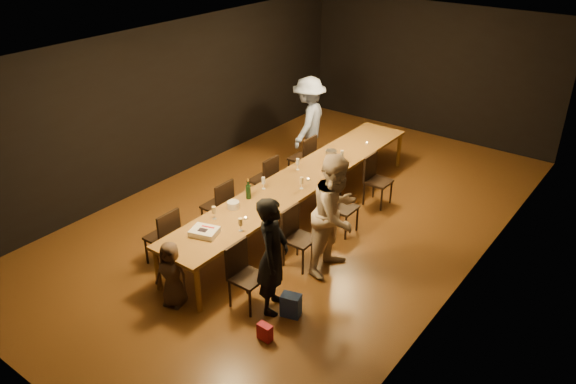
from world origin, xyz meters
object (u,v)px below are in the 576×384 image
Objects in this scene: champagne_bottle at (248,189)px; woman_tan at (336,214)px; chair_right_1 at (300,238)px; chair_right_3 at (378,181)px; table at (301,180)px; chair_left_1 at (217,205)px; child at (172,274)px; chair_left_0 at (162,236)px; birthday_cake at (204,232)px; chair_right_0 at (248,277)px; plate_stack at (233,205)px; man_blue at (309,122)px; chair_left_2 at (263,179)px; chair_right_2 at (343,207)px; chair_left_3 at (302,158)px; ice_bucket at (331,156)px; woman_birthday at (273,256)px.

woman_tan is at bearing 5.15° from champagne_bottle.
chair_right_3 is at bearing 180.00° from chair_right_1.
woman_tan reaches higher than table.
chair_left_1 is (-1.70, 0.00, 0.00)m from chair_right_1.
chair_right_3 is at bearing 63.48° from child.
chair_left_0 is 0.88m from birthday_cake.
chair_left_0 is 1.00× the size of chair_left_1.
birthday_cake is (-0.89, 0.11, 0.33)m from chair_right_0.
woman_tan is 1.89m from birthday_cake.
chair_right_3 reaches higher than plate_stack.
chair_left_1 is 1.40m from birthday_cake.
child is (-0.84, -1.79, 0.02)m from chair_right_1.
chair_right_0 is at bearing -40.78° from plate_stack.
man_blue is (-2.00, 0.65, 0.47)m from chair_right_3.
chair_left_2 is 3.11m from child.
chair_right_2 is 0.96× the size of child.
chair_left_0 is at bearing 170.39° from birthday_cake.
man_blue is at bearing 24.61° from chair_left_3.
chair_right_3 is 2.58m from champagne_bottle.
chair_left_2 is (-1.70, 0.00, 0.00)m from chair_right_2.
birthday_cake is (1.11, -4.14, -0.14)m from man_blue.
chair_right_0 is 1.70m from chair_left_0.
chair_right_3 is (0.00, 2.40, 0.00)m from chair_right_1.
man_blue reaches higher than ice_bucket.
table is 3.56× the size of woman_birthday.
woman_birthday reaches higher than chair_left_1.
chair_right_1 and chair_left_0 have the same top height.
chair_left_1 is (-1.70, 1.20, 0.00)m from chair_right_0.
chair_right_3 is at bearing -25.28° from chair_left_0.
chair_left_1 is (0.00, 1.20, 0.00)m from chair_left_0.
chair_left_0 is at bearing -105.26° from ice_bucket.
chair_left_0 is 0.50× the size of man_blue.
plate_stack is at bearing -98.68° from table.
chair_right_2 is at bearing -90.00° from chair_left_2.
child is (-1.14, -0.76, -0.35)m from woman_birthday.
table is 6.45× the size of chair_left_3.
table is 2.56m from chair_right_0.
chair_right_1 is 3.68m from man_blue.
table is 1.49m from plate_stack.
chair_right_2 is at bearing 53.88° from plate_stack.
chair_left_1 is at bearing 100.46° from child.
plate_stack is 2.35m from ice_bucket.
champagne_bottle reaches higher than table.
chair_right_3 is at bearing 64.64° from champagne_bottle.
man_blue is (-0.30, 0.65, 0.47)m from chair_left_3.
chair_right_3 is 3.61m from birthday_cake.
chair_left_2 is 0.50× the size of man_blue.
chair_left_2 is 3.02m from woman_birthday.
plate_stack is at bearing -130.78° from chair_right_0.
plate_stack is (-1.07, -0.27, 0.34)m from chair_right_1.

